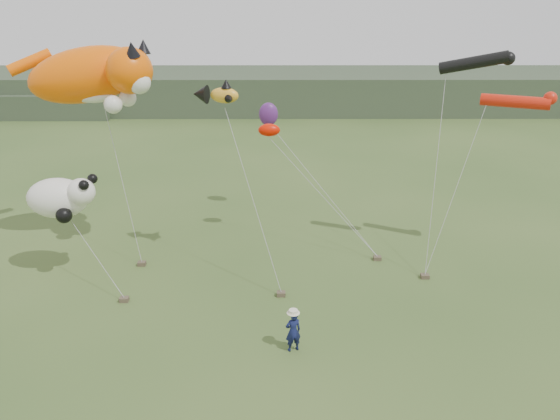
{
  "coord_description": "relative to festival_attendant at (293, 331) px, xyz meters",
  "views": [
    {
      "loc": [
        -0.02,
        -17.11,
        12.28
      ],
      "look_at": [
        0.03,
        3.0,
        4.22
      ],
      "focal_mm": 35.0,
      "sensor_mm": 36.0,
      "label": 1
    }
  ],
  "objects": [
    {
      "name": "ground",
      "position": [
        -0.5,
        0.36,
        -0.81
      ],
      "size": [
        120.0,
        120.0,
        0.0
      ],
      "primitive_type": "plane",
      "color": "#385123",
      "rests_on": "ground"
    },
    {
      "name": "headland",
      "position": [
        -3.61,
        45.05,
        1.11
      ],
      "size": [
        90.0,
        13.0,
        4.0
      ],
      "color": "#2D3D28",
      "rests_on": "ground"
    },
    {
      "name": "panda_kite",
      "position": [
        -10.11,
        5.78,
        3.04
      ],
      "size": [
        3.16,
        2.05,
        1.97
      ],
      "color": "white",
      "rests_on": "ground"
    },
    {
      "name": "fish_kite",
      "position": [
        -3.24,
        6.85,
        7.38
      ],
      "size": [
        2.16,
        1.44,
        1.08
      ],
      "color": "gold",
      "rests_on": "ground"
    },
    {
      "name": "misc_kites",
      "position": [
        -1.06,
        12.38,
        5.11
      ],
      "size": [
        1.17,
        4.25,
        1.3
      ],
      "color": "red",
      "rests_on": "ground"
    },
    {
      "name": "festival_attendant",
      "position": [
        0.0,
        0.0,
        0.0
      ],
      "size": [
        0.69,
        0.56,
        1.62
      ],
      "primitive_type": "imported",
      "rotation": [
        0.0,
        0.0,
        3.47
      ],
      "color": "#111743",
      "rests_on": "ground"
    },
    {
      "name": "sandbag_anchors",
      "position": [
        -0.82,
        5.35,
        -0.72
      ],
      "size": [
        13.74,
        4.16,
        0.19
      ],
      "color": "brown",
      "rests_on": "ground"
    },
    {
      "name": "cat_kite",
      "position": [
        -8.78,
        8.44,
        7.98
      ],
      "size": [
        7.24,
        3.87,
        3.35
      ],
      "color": "#FF5F03",
      "rests_on": "ground"
    },
    {
      "name": "tube_kites",
      "position": [
        9.34,
        7.67,
        7.75
      ],
      "size": [
        5.23,
        1.92,
        2.6
      ],
      "color": "black",
      "rests_on": "ground"
    }
  ]
}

